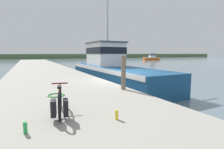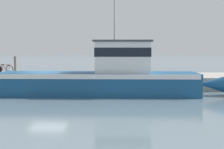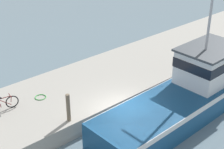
{
  "view_description": "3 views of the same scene",
  "coord_description": "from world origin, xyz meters",
  "views": [
    {
      "loc": [
        -4.92,
        -9.32,
        2.55
      ],
      "look_at": [
        -0.68,
        -0.53,
        1.36
      ],
      "focal_mm": 28.0,
      "sensor_mm": 36.0,
      "label": 1
    },
    {
      "loc": [
        23.39,
        5.79,
        3.02
      ],
      "look_at": [
        0.37,
        4.5,
        1.26
      ],
      "focal_mm": 55.0,
      "sensor_mm": 36.0,
      "label": 2
    },
    {
      "loc": [
        10.91,
        -10.45,
        10.81
      ],
      "look_at": [
        -2.97,
        1.85,
        1.3
      ],
      "focal_mm": 55.0,
      "sensor_mm": 36.0,
      "label": 3
    }
  ],
  "objects": [
    {
      "name": "ground_plane",
      "position": [
        0.0,
        0.0,
        0.0
      ],
      "size": [
        320.0,
        320.0,
        0.0
      ],
      "primitive_type": "plane",
      "color": "slate"
    },
    {
      "name": "dock_pier",
      "position": [
        -3.61,
        0.0,
        0.47
      ],
      "size": [
        5.75,
        80.0,
        0.95
      ],
      "primitive_type": "cube",
      "color": "#A39E93",
      "rests_on": "ground_plane"
    },
    {
      "name": "fishing_boat_main",
      "position": [
        1.45,
        4.38,
        1.24
      ],
      "size": [
        3.31,
        15.12,
        8.85
      ],
      "rotation": [
        0.0,
        0.0,
        0.02
      ],
      "color": "navy",
      "rests_on": "ground_plane"
    },
    {
      "name": "bicycle_touring",
      "position": [
        -4.23,
        -4.83,
        1.3
      ],
      "size": [
        0.61,
        1.71,
        0.77
      ],
      "rotation": [
        0.0,
        0.0,
        -0.18
      ],
      "color": "black",
      "rests_on": "dock_pier"
    },
    {
      "name": "mooring_post",
      "position": [
        -1.13,
        -2.64,
        1.7
      ],
      "size": [
        0.2,
        0.2,
        1.5
      ],
      "primitive_type": "cylinder",
      "color": "#756651",
      "rests_on": "dock_pier"
    },
    {
      "name": "hose_coil",
      "position": [
        -4.02,
        -2.56,
        0.97
      ],
      "size": [
        0.63,
        0.63,
        0.04
      ],
      "primitive_type": "torus",
      "color": "green",
      "rests_on": "dock_pier"
    }
  ]
}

